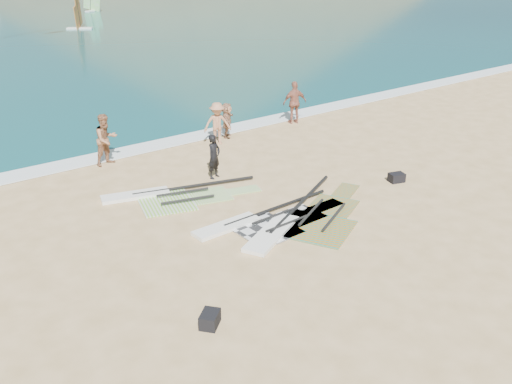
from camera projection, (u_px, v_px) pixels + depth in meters
ground at (370, 268)px, 14.99m from camera, size 300.00×300.00×0.00m
surf_line at (150, 147)px, 23.95m from camera, size 300.00×1.20×0.04m
rig_grey at (262, 222)px, 17.36m from camera, size 5.20×2.06×0.20m
rig_green at (170, 196)px, 19.16m from camera, size 5.26×2.83×0.20m
rig_orange at (303, 221)px, 17.45m from camera, size 6.09×4.05×0.20m
gear_bag_near at (210, 319)px, 12.66m from camera, size 0.64×0.62×0.33m
gear_bag_far at (397, 178)px, 20.40m from camera, size 0.62×0.51×0.32m
person_wetsuit at (214, 156)px, 20.52m from camera, size 0.69×0.57×1.63m
beachgoer_left at (106, 139)px, 21.74m from camera, size 1.12×0.96×1.99m
beachgoer_mid at (217, 123)px, 24.01m from camera, size 1.33×1.03×1.81m
beachgoer_back at (295, 103)px, 26.83m from camera, size 1.26×0.80×2.00m
beachgoer_right at (227, 120)px, 24.95m from camera, size 1.25×1.40×1.54m
windsurfer_centre at (78, 16)px, 57.23m from camera, size 2.50×2.59×4.60m
windsurfer_right at (92, 1)px, 72.80m from camera, size 2.36×2.52×4.25m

